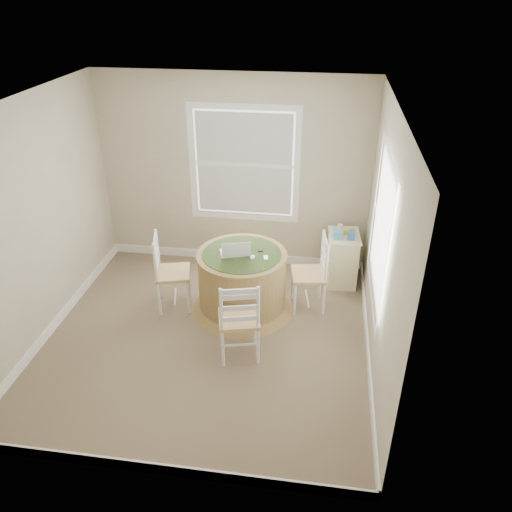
# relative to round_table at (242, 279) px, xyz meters

# --- Properties ---
(room) EXTENTS (3.64, 3.64, 2.64)m
(room) POSITION_rel_round_table_xyz_m (-0.14, -0.47, 0.88)
(room) COLOR #7C6F4E
(room) RESTS_ON ground
(round_table) EXTENTS (1.25, 1.25, 0.77)m
(round_table) POSITION_rel_round_table_xyz_m (0.00, 0.00, 0.00)
(round_table) COLOR olive
(round_table) RESTS_ON ground
(chair_left) EXTENTS (0.49, 0.51, 0.95)m
(chair_left) POSITION_rel_round_table_xyz_m (-0.83, -0.07, 0.06)
(chair_left) COLOR white
(chair_left) RESTS_ON ground
(chair_near) EXTENTS (0.50, 0.49, 0.95)m
(chair_near) POSITION_rel_round_table_xyz_m (0.11, -0.86, 0.06)
(chair_near) COLOR white
(chair_near) RESTS_ON ground
(chair_right) EXTENTS (0.46, 0.48, 0.95)m
(chair_right) POSITION_rel_round_table_xyz_m (0.79, 0.13, 0.06)
(chair_right) COLOR white
(chair_right) RESTS_ON ground
(laptop) EXTENTS (0.41, 0.38, 0.23)m
(laptop) POSITION_rel_round_table_xyz_m (-0.07, -0.03, 0.38)
(laptop) COLOR white
(laptop) RESTS_ON round_table
(mouse) EXTENTS (0.08, 0.11, 0.03)m
(mouse) POSITION_rel_round_table_xyz_m (0.13, -0.07, 0.36)
(mouse) COLOR white
(mouse) RESTS_ON round_table
(phone) EXTENTS (0.06, 0.10, 0.02)m
(phone) POSITION_rel_round_table_xyz_m (0.29, -0.05, 0.35)
(phone) COLOR #B7BABF
(phone) RESTS_ON round_table
(keys) EXTENTS (0.07, 0.06, 0.02)m
(keys) POSITION_rel_round_table_xyz_m (0.21, 0.10, 0.35)
(keys) COLOR black
(keys) RESTS_ON round_table
(corner_chest) EXTENTS (0.43, 0.55, 0.70)m
(corner_chest) POSITION_rel_round_table_xyz_m (1.20, 0.79, -0.07)
(corner_chest) COLOR #F6ECB8
(corner_chest) RESTS_ON ground
(tissue_box) EXTENTS (0.13, 0.13, 0.10)m
(tissue_box) POSITION_rel_round_table_xyz_m (1.12, 0.70, 0.33)
(tissue_box) COLOR #5290BD
(tissue_box) RESTS_ON corner_chest
(box_yellow) EXTENTS (0.16, 0.11, 0.06)m
(box_yellow) POSITION_rel_round_table_xyz_m (1.25, 0.84, 0.31)
(box_yellow) COLOR gold
(box_yellow) RESTS_ON corner_chest
(box_blue) EXTENTS (0.09, 0.09, 0.12)m
(box_blue) POSITION_rel_round_table_xyz_m (1.27, 0.69, 0.34)
(box_blue) COLOR #3668A4
(box_blue) RESTS_ON corner_chest
(cup_cream) EXTENTS (0.07, 0.07, 0.09)m
(cup_cream) POSITION_rel_round_table_xyz_m (1.14, 0.90, 0.33)
(cup_cream) COLOR beige
(cup_cream) RESTS_ON corner_chest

